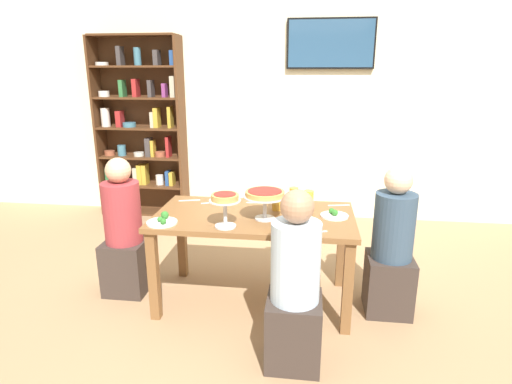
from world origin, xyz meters
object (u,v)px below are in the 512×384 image
object	(u,v)px
beer_glass_amber_short	(294,196)
cutlery_knife_far	(315,232)
television	(331,44)
diner_head_west	(124,236)
salad_plate_far_diner	(334,215)
deep_dish_pizza_stand	(265,196)
dining_table	(254,227)
personal_pizza_stand	(225,202)
cutlery_spare_fork	(189,200)
salad_plate_near_diner	(162,221)
beer_glass_amber_spare	(309,199)
bookshelf	(141,128)
cutlery_fork_far	(339,205)
water_glass_clear_near	(299,215)
cutlery_knife_near	(212,203)
diner_near_right	(295,293)
cutlery_fork_near	(257,203)
beer_glass_amber_tall	(277,201)
diner_head_east	(391,252)

from	to	relation	value
beer_glass_amber_short	cutlery_knife_far	size ratio (longest dim) A/B	0.77
television	diner_head_west	world-z (taller)	television
salad_plate_far_diner	cutlery_knife_far	distance (m)	0.38
diner_head_west	deep_dish_pizza_stand	distance (m)	1.25
dining_table	personal_pizza_stand	world-z (taller)	personal_pizza_stand
beer_glass_amber_short	cutlery_spare_fork	world-z (taller)	beer_glass_amber_short
salad_plate_near_diner	beer_glass_amber_spare	xyz separation A→B (m)	(1.04, 0.51, 0.05)
deep_dish_pizza_stand	television	bearing A→B (deg)	77.05
cutlery_spare_fork	deep_dish_pizza_stand	bearing A→B (deg)	135.63
bookshelf	dining_table	bearing A→B (deg)	-49.70
cutlery_fork_far	cutlery_knife_far	world-z (taller)	same
beer_glass_amber_short	water_glass_clear_near	size ratio (longest dim) A/B	1.18
beer_glass_amber_spare	water_glass_clear_near	distance (m)	0.37
water_glass_clear_near	cutlery_knife_near	bearing A→B (deg)	153.33
beer_glass_amber_short	cutlery_spare_fork	bearing A→B (deg)	-178.08
salad_plate_far_diner	dining_table	bearing A→B (deg)	-177.42
dining_table	cutlery_knife_near	distance (m)	0.47
diner_near_right	personal_pizza_stand	size ratio (longest dim) A/B	4.72
salad_plate_far_diner	water_glass_clear_near	world-z (taller)	water_glass_clear_near
cutlery_fork_far	cutlery_knife_far	bearing A→B (deg)	60.52
dining_table	diner_near_right	world-z (taller)	diner_near_right
beer_glass_amber_spare	cutlery_fork_far	distance (m)	0.26
cutlery_knife_near	beer_glass_amber_spare	bearing A→B (deg)	157.41
cutlery_fork_far	cutlery_fork_near	bearing A→B (deg)	-10.50
beer_glass_amber_tall	cutlery_fork_far	size ratio (longest dim) A/B	0.85
salad_plate_near_diner	cutlery_fork_near	xyz separation A→B (m)	(0.62, 0.56, -0.01)
diner_near_right	cutlery_fork_far	distance (m)	1.09
cutlery_knife_far	cutlery_spare_fork	bearing A→B (deg)	128.17
personal_pizza_stand	beer_glass_amber_spare	size ratio (longest dim) A/B	1.77
deep_dish_pizza_stand	cutlery_fork_far	size ratio (longest dim) A/B	1.76
diner_head_west	beer_glass_amber_spare	distance (m)	1.54
dining_table	cutlery_fork_far	distance (m)	0.73
salad_plate_far_diner	beer_glass_amber_tall	distance (m)	0.46
deep_dish_pizza_stand	beer_glass_amber_spare	distance (m)	0.47
diner_near_right	cutlery_spare_fork	world-z (taller)	diner_near_right
salad_plate_near_diner	cutlery_knife_far	distance (m)	1.09
television	cutlery_fork_far	xyz separation A→B (m)	(0.06, -1.80, -1.35)
salad_plate_far_diner	diner_head_east	bearing A→B (deg)	-5.43
beer_glass_amber_tall	water_glass_clear_near	xyz separation A→B (m)	(0.18, -0.26, -0.02)
dining_table	salad_plate_near_diner	xyz separation A→B (m)	(-0.63, -0.27, 0.12)
diner_near_right	beer_glass_amber_spare	size ratio (longest dim) A/B	8.36
cutlery_knife_far	beer_glass_amber_short	bearing A→B (deg)	83.19
television	beer_glass_amber_short	world-z (taller)	television
diner_head_west	cutlery_fork_far	world-z (taller)	diner_head_west
cutlery_fork_far	salad_plate_near_diner	bearing A→B (deg)	12.12
dining_table	television	world-z (taller)	television
beer_glass_amber_short	cutlery_knife_near	size ratio (longest dim) A/B	0.77
television	cutlery_spare_fork	size ratio (longest dim) A/B	5.54
diner_head_east	salad_plate_near_diner	distance (m)	1.72
beer_glass_amber_tall	cutlery_spare_fork	world-z (taller)	beer_glass_amber_tall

